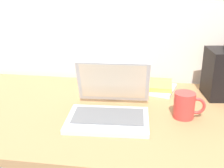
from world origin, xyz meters
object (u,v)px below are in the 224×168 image
coffee_mug (185,105)px  remote_control_near (107,90)px  book_stack (156,87)px  laptop (110,106)px

coffee_mug → remote_control_near: bearing=148.2°
coffee_mug → book_stack: 0.29m
laptop → book_stack: (0.18, 0.30, -0.03)m
coffee_mug → book_stack: coffee_mug is taller
coffee_mug → remote_control_near: (-0.34, 0.21, -0.04)m
book_stack → coffee_mug: bearing=-67.1°
laptop → book_stack: size_ratio=1.54×
coffee_mug → book_stack: size_ratio=0.58×
laptop → coffee_mug: bearing=6.9°
laptop → coffee_mug: 0.29m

